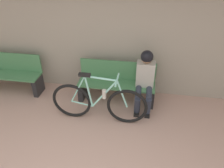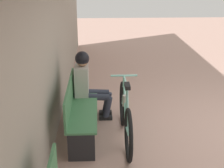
{
  "view_description": "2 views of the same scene",
  "coord_description": "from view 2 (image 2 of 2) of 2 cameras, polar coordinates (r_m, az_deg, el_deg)",
  "views": [
    {
      "loc": [
        0.75,
        -1.32,
        2.77
      ],
      "look_at": [
        0.2,
        2.02,
        0.57
      ],
      "focal_mm": 35.0,
      "sensor_mm": 36.0,
      "label": 1
    },
    {
      "loc": [
        -4.04,
        2.03,
        2.41
      ],
      "look_at": [
        0.12,
        1.85,
        0.85
      ],
      "focal_mm": 50.0,
      "sensor_mm": 36.0,
      "label": 2
    }
  ],
  "objects": [
    {
      "name": "bicycle",
      "position": [
        4.55,
        2.45,
        -5.86
      ],
      "size": [
        1.72,
        0.4,
        0.96
      ],
      "color": "black",
      "rests_on": "ground_plane"
    },
    {
      "name": "park_bench_near",
      "position": [
        4.75,
        -5.93,
        -4.94
      ],
      "size": [
        1.52,
        0.42,
        0.82
      ],
      "color": "#477F51",
      "rests_on": "ground_plane"
    },
    {
      "name": "storefront_wall",
      "position": [
        4.17,
        -12.43,
        9.74
      ],
      "size": [
        12.0,
        0.56,
        3.2
      ],
      "color": "#9E9384",
      "rests_on": "ground_plane"
    },
    {
      "name": "person_seated",
      "position": [
        5.14,
        -4.51,
        0.59
      ],
      "size": [
        0.34,
        0.61,
        1.16
      ],
      "color": "#2D3342",
      "rests_on": "ground_plane"
    }
  ]
}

